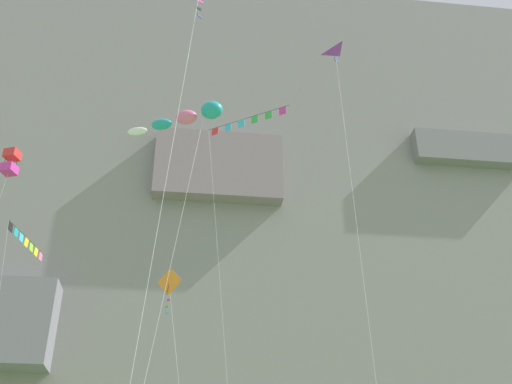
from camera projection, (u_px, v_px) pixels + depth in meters
cliff_face at (209, 263)px, 79.34m from camera, size 180.00×33.84×67.27m
kite_delta_upper_mid at (342, 76)px, 39.08m from camera, size 2.13×7.07×29.17m
kite_diamond_high_left at (170, 291)px, 32.23m from camera, size 2.78×3.75×14.89m
kite_banner_low_center at (247, 135)px, 41.70m from camera, size 5.14×3.45×27.35m
kite_box_mid_right at (11, 163)px, 41.30m from camera, size 1.87×2.24×25.02m
kite_banner_far_right at (24, 252)px, 37.04m from camera, size 1.15×4.66×18.18m
kite_windsock_mid_center at (189, 117)px, 27.74m from camera, size 4.44×4.30×19.09m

